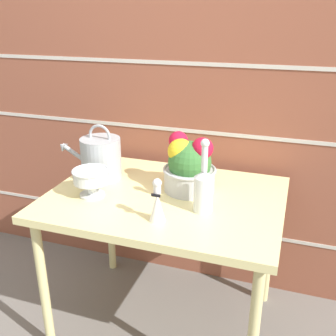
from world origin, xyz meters
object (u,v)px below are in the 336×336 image
figurine_vase (157,204)px  glass_decanter (204,188)px  crystal_pedestal_bowl (91,178)px  watering_can (101,158)px  flower_planter (189,166)px

figurine_vase → glass_decanter: bearing=43.1°
crystal_pedestal_bowl → glass_decanter: 0.52m
watering_can → flower_planter: 0.46m
watering_can → figurine_vase: bearing=-37.6°
watering_can → flower_planter: size_ratio=1.26×
watering_can → figurine_vase: size_ratio=1.85×
crystal_pedestal_bowl → flower_planter: bearing=27.5°
glass_decanter → flower_planter: bearing=122.1°
crystal_pedestal_bowl → figurine_vase: size_ratio=0.91×
crystal_pedestal_bowl → glass_decanter: glass_decanter is taller
flower_planter → glass_decanter: size_ratio=0.85×
watering_can → glass_decanter: bearing=-17.6°
watering_can → flower_planter: bearing=0.4°
watering_can → crystal_pedestal_bowl: watering_can is taller
watering_can → glass_decanter: (0.57, -0.18, -0.00)m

